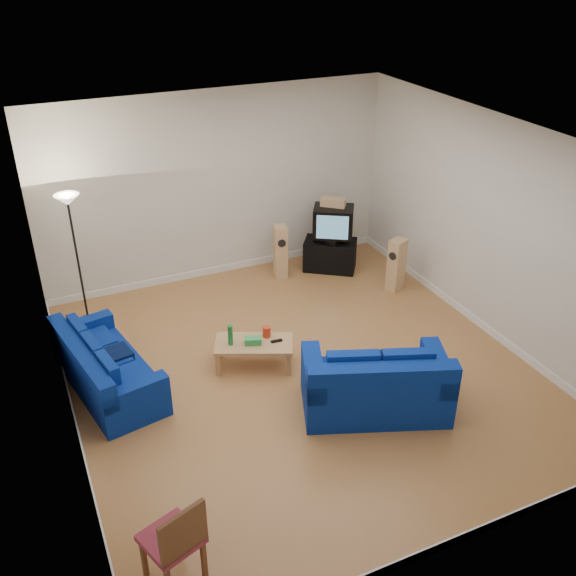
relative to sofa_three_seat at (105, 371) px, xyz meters
name	(u,v)px	position (x,y,z in m)	size (l,w,h in m)	color
room	(301,271)	(2.50, -0.69, 1.26)	(6.01, 6.51, 3.21)	brown
sofa_three_seat	(105,371)	(0.00, 0.00, 0.00)	(1.21, 2.10, 0.76)	navy
sofa_loveseat	(376,387)	(3.01, -1.82, 0.06)	(2.03, 1.58, 0.90)	navy
coffee_table	(254,346)	(1.97, -0.33, 0.05)	(1.18, 0.92, 0.39)	tan
bottle	(230,335)	(1.67, -0.23, 0.25)	(0.07, 0.07, 0.30)	#197233
tissue_box	(253,341)	(1.95, -0.35, 0.15)	(0.23, 0.13, 0.09)	green
red_canister	(267,332)	(2.19, -0.26, 0.18)	(0.11, 0.11, 0.16)	red
remote	(277,341)	(2.27, -0.43, 0.11)	(0.16, 0.05, 0.02)	black
tv_stand	(330,255)	(4.30, 1.86, -0.01)	(0.90, 0.50, 0.55)	black
av_receiver	(330,238)	(4.29, 1.86, 0.32)	(0.43, 0.35, 0.10)	black
television	(333,222)	(4.34, 1.85, 0.63)	(0.84, 0.78, 0.53)	black
centre_speaker	(333,202)	(4.35, 1.91, 0.97)	(0.42, 0.17, 0.15)	tan
speaker_left	(281,251)	(3.40, 1.99, 0.19)	(0.28, 0.32, 0.93)	tan
speaker_right	(396,265)	(4.95, 0.74, 0.17)	(0.33, 0.30, 0.91)	tan
floor_lamp	(70,219)	(0.05, 1.85, 1.44)	(0.36, 0.36, 2.08)	black
dining_chair	(176,539)	(0.08, -3.20, 0.28)	(0.61, 0.61, 1.00)	brown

